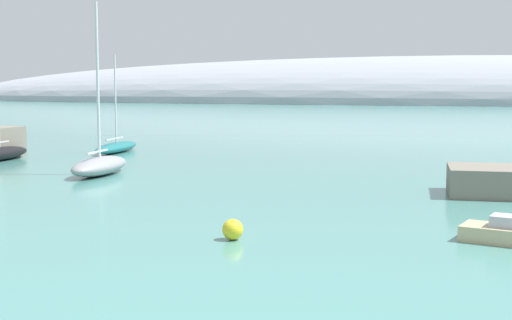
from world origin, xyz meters
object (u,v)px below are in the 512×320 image
object	(u,v)px
sailboat_grey_near_shore	(100,164)
mooring_buoy_yellow	(233,229)
sailboat_teal_end_of_line	(116,147)
sailboat_black_outer_mooring	(0,153)

from	to	relation	value
sailboat_grey_near_shore	mooring_buoy_yellow	size ratio (longest dim) A/B	13.91
sailboat_teal_end_of_line	sailboat_black_outer_mooring	bearing A→B (deg)	141.50
sailboat_black_outer_mooring	mooring_buoy_yellow	size ratio (longest dim) A/B	9.40
sailboat_teal_end_of_line	mooring_buoy_yellow	world-z (taller)	sailboat_teal_end_of_line
sailboat_grey_near_shore	sailboat_teal_end_of_line	distance (m)	14.67
sailboat_grey_near_shore	sailboat_teal_end_of_line	size ratio (longest dim) A/B	1.30
sailboat_grey_near_shore	mooring_buoy_yellow	world-z (taller)	sailboat_grey_near_shore
sailboat_teal_end_of_line	mooring_buoy_yellow	size ratio (longest dim) A/B	10.71
sailboat_teal_end_of_line	sailboat_grey_near_shore	bearing A→B (deg)	-162.08
sailboat_black_outer_mooring	sailboat_teal_end_of_line	size ratio (longest dim) A/B	0.88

